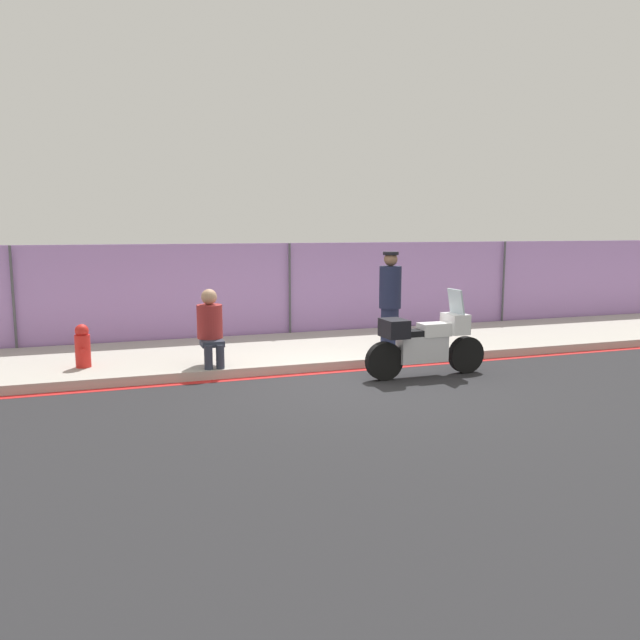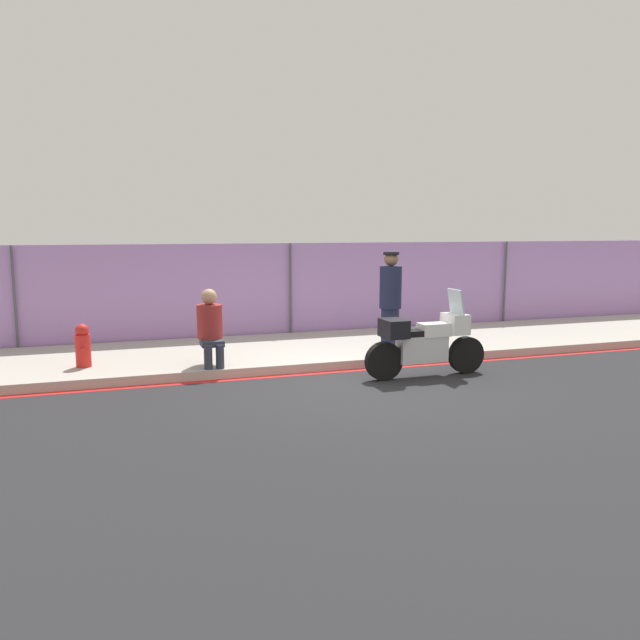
% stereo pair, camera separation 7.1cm
% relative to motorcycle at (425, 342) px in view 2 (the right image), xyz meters
% --- Properties ---
extents(ground_plane, '(120.00, 120.00, 0.00)m').
position_rel_motorcycle_xyz_m(ground_plane, '(-1.18, -0.11, -0.59)').
color(ground_plane, '#262628').
extents(sidewalk, '(41.44, 3.23, 0.16)m').
position_rel_motorcycle_xyz_m(sidewalk, '(-1.18, 2.51, -0.51)').
color(sidewalk, '#ADA89E').
rests_on(sidewalk, ground_plane).
extents(curb_paint_stripe, '(41.44, 0.18, 0.01)m').
position_rel_motorcycle_xyz_m(curb_paint_stripe, '(-1.18, 0.80, -0.59)').
color(curb_paint_stripe, red).
rests_on(curb_paint_stripe, ground_plane).
extents(storefront_fence, '(39.36, 0.17, 2.16)m').
position_rel_motorcycle_xyz_m(storefront_fence, '(-1.18, 4.21, 0.49)').
color(storefront_fence, '#AD7FC6').
rests_on(storefront_fence, ground_plane).
extents(motorcycle, '(2.20, 0.52, 1.47)m').
position_rel_motorcycle_xyz_m(motorcycle, '(0.00, 0.00, 0.00)').
color(motorcycle, black).
rests_on(motorcycle, ground_plane).
extents(officer_standing, '(0.42, 0.42, 1.88)m').
position_rel_motorcycle_xyz_m(officer_standing, '(0.10, 1.62, 0.53)').
color(officer_standing, '#191E38').
rests_on(officer_standing, sidewalk).
extents(person_seated_on_curb, '(0.44, 0.69, 1.30)m').
position_rel_motorcycle_xyz_m(person_seated_on_curb, '(-3.38, 1.36, 0.28)').
color(person_seated_on_curb, '#2D3342').
rests_on(person_seated_on_curb, sidewalk).
extents(fire_hydrant, '(0.25, 0.31, 0.74)m').
position_rel_motorcycle_xyz_m(fire_hydrant, '(-5.46, 1.87, -0.07)').
color(fire_hydrant, red).
rests_on(fire_hydrant, sidewalk).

